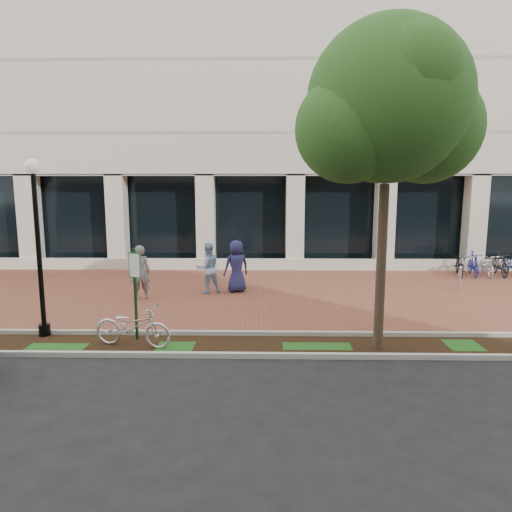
{
  "coord_description": "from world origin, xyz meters",
  "views": [
    {
      "loc": [
        0.64,
        -15.56,
        3.78
      ],
      "look_at": [
        0.37,
        -0.8,
        1.46
      ],
      "focal_mm": 32.0,
      "sensor_mm": 36.0,
      "label": 1
    }
  ],
  "objects_px": {
    "locked_bicycle": "(133,326)",
    "bike_rack_cluster": "(493,265)",
    "street_tree": "(390,112)",
    "pedestrian_left": "(140,272)",
    "parking_sign": "(135,282)",
    "lamppost": "(38,239)",
    "pedestrian_right": "(236,266)",
    "pedestrian_mid": "(208,268)",
    "bollard": "(460,278)"
  },
  "relations": [
    {
      "from": "lamppost",
      "to": "bike_rack_cluster",
      "type": "relative_size",
      "value": 1.25
    },
    {
      "from": "pedestrian_mid",
      "to": "bollard",
      "type": "distance_m",
      "value": 9.07
    },
    {
      "from": "locked_bicycle",
      "to": "pedestrian_left",
      "type": "bearing_deg",
      "value": 24.7
    },
    {
      "from": "pedestrian_mid",
      "to": "street_tree",
      "type": "bearing_deg",
      "value": 105.13
    },
    {
      "from": "locked_bicycle",
      "to": "pedestrian_left",
      "type": "relative_size",
      "value": 1.05
    },
    {
      "from": "locked_bicycle",
      "to": "parking_sign",
      "type": "bearing_deg",
      "value": 17.62
    },
    {
      "from": "pedestrian_left",
      "to": "pedestrian_right",
      "type": "distance_m",
      "value": 3.31
    },
    {
      "from": "pedestrian_mid",
      "to": "bollard",
      "type": "bearing_deg",
      "value": 158.54
    },
    {
      "from": "parking_sign",
      "to": "lamppost",
      "type": "height_order",
      "value": "lamppost"
    },
    {
      "from": "lamppost",
      "to": "locked_bicycle",
      "type": "height_order",
      "value": "lamppost"
    },
    {
      "from": "pedestrian_left",
      "to": "bollard",
      "type": "bearing_deg",
      "value": 168.14
    },
    {
      "from": "lamppost",
      "to": "pedestrian_mid",
      "type": "bearing_deg",
      "value": 52.66
    },
    {
      "from": "locked_bicycle",
      "to": "bike_rack_cluster",
      "type": "relative_size",
      "value": 0.54
    },
    {
      "from": "locked_bicycle",
      "to": "pedestrian_left",
      "type": "distance_m",
      "value": 4.61
    },
    {
      "from": "lamppost",
      "to": "pedestrian_mid",
      "type": "distance_m",
      "value": 6.09
    },
    {
      "from": "parking_sign",
      "to": "pedestrian_mid",
      "type": "relative_size",
      "value": 1.28
    },
    {
      "from": "lamppost",
      "to": "pedestrian_right",
      "type": "height_order",
      "value": "lamppost"
    },
    {
      "from": "pedestrian_left",
      "to": "parking_sign",
      "type": "bearing_deg",
      "value": 83.97
    },
    {
      "from": "locked_bicycle",
      "to": "bollard",
      "type": "distance_m",
      "value": 11.81
    },
    {
      "from": "parking_sign",
      "to": "pedestrian_right",
      "type": "height_order",
      "value": "parking_sign"
    },
    {
      "from": "locked_bicycle",
      "to": "pedestrian_right",
      "type": "relative_size",
      "value": 1.03
    },
    {
      "from": "pedestrian_right",
      "to": "pedestrian_left",
      "type": "bearing_deg",
      "value": -6.17
    },
    {
      "from": "pedestrian_mid",
      "to": "pedestrian_right",
      "type": "xyz_separation_m",
      "value": [
        0.99,
        0.17,
        0.03
      ]
    },
    {
      "from": "lamppost",
      "to": "bike_rack_cluster",
      "type": "xyz_separation_m",
      "value": [
        15.06,
        7.92,
        -2.0
      ]
    },
    {
      "from": "pedestrian_mid",
      "to": "pedestrian_right",
      "type": "bearing_deg",
      "value": 164.18
    },
    {
      "from": "parking_sign",
      "to": "bike_rack_cluster",
      "type": "bearing_deg",
      "value": 56.76
    },
    {
      "from": "pedestrian_right",
      "to": "bike_rack_cluster",
      "type": "bearing_deg",
      "value": 170.76
    },
    {
      "from": "pedestrian_left",
      "to": "bike_rack_cluster",
      "type": "distance_m",
      "value": 14.26
    },
    {
      "from": "parking_sign",
      "to": "locked_bicycle",
      "type": "height_order",
      "value": "parking_sign"
    },
    {
      "from": "lamppost",
      "to": "locked_bicycle",
      "type": "distance_m",
      "value": 3.24
    },
    {
      "from": "parking_sign",
      "to": "street_tree",
      "type": "distance_m",
      "value": 7.0
    },
    {
      "from": "lamppost",
      "to": "pedestrian_left",
      "type": "relative_size",
      "value": 2.41
    },
    {
      "from": "lamppost",
      "to": "bike_rack_cluster",
      "type": "distance_m",
      "value": 17.13
    },
    {
      "from": "pedestrian_left",
      "to": "pedestrian_right",
      "type": "relative_size",
      "value": 0.98
    },
    {
      "from": "street_tree",
      "to": "locked_bicycle",
      "type": "relative_size",
      "value": 3.83
    },
    {
      "from": "parking_sign",
      "to": "pedestrian_left",
      "type": "height_order",
      "value": "parking_sign"
    },
    {
      "from": "street_tree",
      "to": "bollard",
      "type": "relative_size",
      "value": 8.28
    },
    {
      "from": "parking_sign",
      "to": "bollard",
      "type": "bearing_deg",
      "value": 52.51
    },
    {
      "from": "bollard",
      "to": "lamppost",
      "type": "bearing_deg",
      "value": -157.17
    },
    {
      "from": "street_tree",
      "to": "locked_bicycle",
      "type": "xyz_separation_m",
      "value": [
        -5.77,
        0.03,
        -4.81
      ]
    },
    {
      "from": "lamppost",
      "to": "street_tree",
      "type": "relative_size",
      "value": 0.6
    },
    {
      "from": "lamppost",
      "to": "bollard",
      "type": "bearing_deg",
      "value": 22.83
    },
    {
      "from": "street_tree",
      "to": "pedestrian_left",
      "type": "bearing_deg",
      "value": 146.43
    },
    {
      "from": "bollard",
      "to": "bike_rack_cluster",
      "type": "xyz_separation_m",
      "value": [
        2.46,
        2.61,
        0.03
      ]
    },
    {
      "from": "bike_rack_cluster",
      "to": "pedestrian_left",
      "type": "bearing_deg",
      "value": -154.41
    },
    {
      "from": "bollard",
      "to": "locked_bicycle",
      "type": "bearing_deg",
      "value": -149.22
    },
    {
      "from": "parking_sign",
      "to": "pedestrian_right",
      "type": "distance_m",
      "value": 5.56
    },
    {
      "from": "parking_sign",
      "to": "pedestrian_mid",
      "type": "xyz_separation_m",
      "value": [
        1.16,
        4.93,
        -0.57
      ]
    },
    {
      "from": "street_tree",
      "to": "pedestrian_mid",
      "type": "xyz_separation_m",
      "value": [
        -4.66,
        5.45,
        -4.42
      ]
    },
    {
      "from": "street_tree",
      "to": "bike_rack_cluster",
      "type": "bearing_deg",
      "value": 51.82
    }
  ]
}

